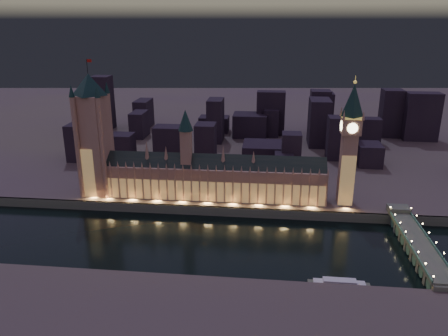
# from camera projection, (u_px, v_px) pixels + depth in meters

# --- Properties ---
(ground_plane) EXTENTS (2000.00, 2000.00, 0.00)m
(ground_plane) POSITION_uv_depth(u_px,v_px,m) (210.00, 238.00, 330.96)
(ground_plane) COLOR black
(ground_plane) RESTS_ON ground
(north_bank) EXTENTS (2000.00, 960.00, 8.00)m
(north_bank) POSITION_uv_depth(u_px,v_px,m) (248.00, 105.00, 818.88)
(north_bank) COLOR #483744
(north_bank) RESTS_ON ground
(embankment_wall) EXTENTS (2000.00, 2.50, 8.00)m
(embankment_wall) POSITION_uv_depth(u_px,v_px,m) (216.00, 211.00, 368.24)
(embankment_wall) COLOR #455843
(embankment_wall) RESTS_ON ground
(palace_of_westminster) EXTENTS (202.00, 21.33, 78.00)m
(palace_of_westminster) POSITION_uv_depth(u_px,v_px,m) (208.00, 178.00, 381.46)
(palace_of_westminster) COLOR #A06F53
(palace_of_westminster) RESTS_ON north_bank
(victoria_tower) EXTENTS (31.68, 31.68, 118.67)m
(victoria_tower) POSITION_uv_depth(u_px,v_px,m) (93.00, 129.00, 378.76)
(victoria_tower) COLOR #A06F53
(victoria_tower) RESTS_ON north_bank
(elizabeth_tower) EXTENTS (18.00, 18.00, 107.81)m
(elizabeth_tower) POSITION_uv_depth(u_px,v_px,m) (350.00, 135.00, 356.23)
(elizabeth_tower) COLOR #A06F53
(elizabeth_tower) RESTS_ON north_bank
(westminster_bridge) EXTENTS (16.93, 113.00, 15.90)m
(westminster_bridge) POSITION_uv_depth(u_px,v_px,m) (416.00, 244.00, 310.65)
(westminster_bridge) COLOR #455843
(westminster_bridge) RESTS_ON ground
(river_boat) EXTENTS (38.58, 9.15, 4.50)m
(river_boat) POSITION_uv_depth(u_px,v_px,m) (339.00, 284.00, 271.53)
(river_boat) COLOR #455843
(river_boat) RESTS_ON ground
(city_backdrop) EXTENTS (469.66, 215.63, 74.70)m
(city_backdrop) POSITION_uv_depth(u_px,v_px,m) (268.00, 125.00, 550.43)
(city_backdrop) COLOR black
(city_backdrop) RESTS_ON north_bank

